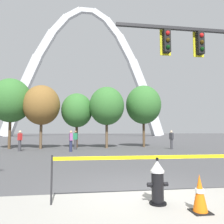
{
  "coord_description": "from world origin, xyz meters",
  "views": [
    {
      "loc": [
        -1.48,
        -5.67,
        1.57
      ],
      "look_at": [
        0.05,
        5.0,
        2.5
      ],
      "focal_mm": 35.08,
      "sensor_mm": 36.0,
      "label": 1
    }
  ],
  "objects": [
    {
      "name": "tree_center_right",
      "position": [
        0.89,
        14.28,
        3.85
      ],
      "size": [
        3.22,
        3.22,
        5.64
      ],
      "color": "brown",
      "rests_on": "ground"
    },
    {
      "name": "tree_left_mid",
      "position": [
        -4.94,
        14.37,
        3.85
      ],
      "size": [
        3.22,
        3.22,
        5.63
      ],
      "color": "brown",
      "rests_on": "ground"
    },
    {
      "name": "tree_center_left",
      "position": [
        -1.84,
        15.12,
        3.49
      ],
      "size": [
        2.92,
        2.92,
        5.11
      ],
      "color": "#473323",
      "rests_on": "ground"
    },
    {
      "name": "tree_right_mid",
      "position": [
        4.65,
        15.13,
        4.13
      ],
      "size": [
        3.45,
        3.45,
        6.04
      ],
      "color": "brown",
      "rests_on": "ground"
    },
    {
      "name": "ground_plane",
      "position": [
        0.0,
        0.0,
        0.0
      ],
      "size": [
        240.0,
        240.0,
        0.0
      ],
      "primitive_type": "plane",
      "color": "#474749"
    },
    {
      "name": "pedestrian_near_trees",
      "position": [
        -6.16,
        12.34,
        0.82
      ],
      "size": [
        0.39,
        0.38,
        1.59
      ],
      "color": "#38383D",
      "rests_on": "ground"
    },
    {
      "name": "fire_hydrant",
      "position": [
        0.18,
        -1.03,
        0.47
      ],
      "size": [
        0.46,
        0.48,
        0.99
      ],
      "color": "black",
      "rests_on": "ground"
    },
    {
      "name": "monument_arch",
      "position": [
        -0.0,
        59.6,
        17.48
      ],
      "size": [
        47.45,
        2.89,
        39.87
      ],
      "color": "silver",
      "rests_on": "ground"
    },
    {
      "name": "pedestrian_standing_center",
      "position": [
        6.27,
        12.31,
        0.82
      ],
      "size": [
        0.33,
        0.39,
        1.59
      ],
      "color": "#38383D",
      "rests_on": "ground"
    },
    {
      "name": "pedestrian_walking_left",
      "position": [
        -2.19,
        11.26,
        0.82
      ],
      "size": [
        0.27,
        0.38,
        1.59
      ],
      "color": "#232847",
      "rests_on": "ground"
    },
    {
      "name": "tree_far_left",
      "position": [
        -7.65,
        14.69,
        4.26
      ],
      "size": [
        3.56,
        3.56,
        6.22
      ],
      "color": "brown",
      "rests_on": "ground"
    },
    {
      "name": "traffic_cone_mid_sidewalk",
      "position": [
        0.82,
        -1.61,
        0.36
      ],
      "size": [
        0.36,
        0.36,
        0.73
      ],
      "color": "black",
      "rests_on": "ground"
    },
    {
      "name": "pedestrian_walking_right",
      "position": [
        -1.9,
        13.13,
        0.82
      ],
      "size": [
        0.39,
        0.31,
        1.59
      ],
      "color": "#38383D",
      "rests_on": "ground"
    },
    {
      "name": "caution_tape_barrier",
      "position": [
        0.47,
        -0.79,
        0.71
      ],
      "size": [
        5.14,
        0.11,
        1.05
      ],
      "color": "#232326",
      "rests_on": "ground"
    }
  ]
}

